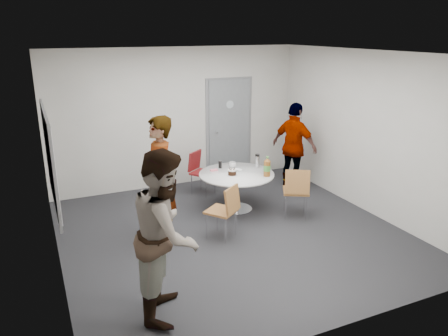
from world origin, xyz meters
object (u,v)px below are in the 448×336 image
chair_far (199,168)px  person_main (159,180)px  whiteboard (50,158)px  chair_near_right (296,188)px  person_right (294,147)px  chair_near_left (226,207)px  door (229,129)px  table (239,178)px  person_left (166,234)px

chair_far → person_main: size_ratio=0.44×
whiteboard → chair_near_right: bearing=-1.9°
whiteboard → person_right: (4.41, 1.11, -0.60)m
chair_near_left → person_right: size_ratio=0.49×
chair_far → door: bearing=-179.8°
chair_far → table: bearing=71.6°
chair_near_right → person_main: 2.29m
table → chair_near_right: bearing=-44.6°
whiteboard → person_main: whiteboard is taller
chair_near_right → person_main: bearing=-155.1°
person_right → table: bearing=89.0°
whiteboard → person_left: 2.00m
person_left → person_right: bearing=-26.2°
whiteboard → door: bearing=32.7°
chair_near_left → person_main: person_main is taller
chair_near_left → chair_far: 1.96m
person_left → person_right: person_left is taller
whiteboard → person_main: size_ratio=1.02×
chair_far → chair_near_left: bearing=44.5°
chair_near_left → person_left: (-1.30, -1.32, 0.43)m
door → whiteboard: bearing=-147.3°
door → table: door is taller
person_main → whiteboard: bearing=-76.5°
person_right → chair_near_left: bearing=103.2°
door → chair_near_right: size_ratio=2.44×
person_left → chair_near_right: bearing=-35.5°
table → person_right: bearing=20.2°
person_right → chair_near_right: bearing=127.8°
chair_near_left → person_right: (2.11, 1.44, 0.34)m
chair_near_right → door: bearing=121.9°
whiteboard → person_left: whiteboard is taller
chair_near_left → person_right: 2.57m
whiteboard → chair_far: (2.63, 1.61, -0.95)m
door → person_main: size_ratio=1.13×
door → person_right: (0.85, -1.17, -0.18)m
table → whiteboard: bearing=-168.9°
chair_near_left → chair_near_right: (1.36, 0.20, 0.02)m
chair_far → person_right: 1.88m
chair_near_right → person_left: (-2.67, -1.53, 0.40)m
table → chair_far: 1.08m
person_main → person_right: size_ratio=1.10×
person_main → chair_near_right: bearing=97.1°
table → person_right: (1.45, 0.54, 0.26)m
chair_near_left → person_right: person_right is taller
door → person_left: (-2.56, -3.93, -0.09)m
whiteboard → chair_far: bearing=31.4°
person_main → person_right: bearing=121.1°
chair_near_left → person_left: bearing=-171.3°
chair_far → person_left: bearing=27.5°
door → chair_far: 1.26m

